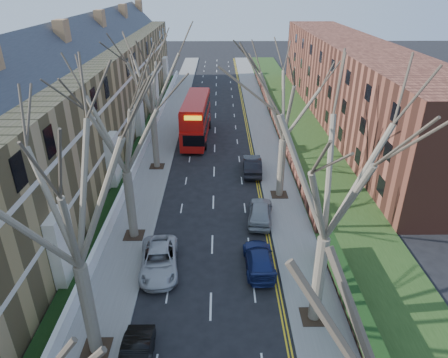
{
  "coord_description": "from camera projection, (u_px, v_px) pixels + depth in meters",
  "views": [
    {
      "loc": [
        0.57,
        -8.22,
        16.79
      ],
      "look_at": [
        0.88,
        19.16,
        3.1
      ],
      "focal_mm": 32.0,
      "sensor_mm": 36.0,
      "label": 1
    }
  ],
  "objects": [
    {
      "name": "pavement_left",
      "position": [
        167.0,
        130.0,
        49.65
      ],
      "size": [
        3.0,
        102.0,
        0.12
      ],
      "primitive_type": "cube",
      "color": "slate",
      "rests_on": "ground"
    },
    {
      "name": "pavement_right",
      "position": [
        263.0,
        130.0,
        49.77
      ],
      "size": [
        3.0,
        102.0,
        0.12
      ],
      "primitive_type": "cube",
      "color": "slate",
      "rests_on": "ground"
    },
    {
      "name": "terrace_left",
      "position": [
        78.0,
        105.0,
        39.97
      ],
      "size": [
        9.7,
        78.0,
        13.6
      ],
      "color": "#99824E",
      "rests_on": "ground"
    },
    {
      "name": "flats_right",
      "position": [
        351.0,
        82.0,
        51.26
      ],
      "size": [
        13.97,
        54.0,
        10.0
      ],
      "color": "brown",
      "rests_on": "ground"
    },
    {
      "name": "front_wall_left",
      "position": [
        142.0,
        150.0,
        42.23
      ],
      "size": [
        0.3,
        78.0,
        1.0
      ],
      "color": "white",
      "rests_on": "ground"
    },
    {
      "name": "grass_verge_right",
      "position": [
        299.0,
        129.0,
        49.78
      ],
      "size": [
        6.0,
        102.0,
        0.06
      ],
      "color": "#203915",
      "rests_on": "ground"
    },
    {
      "name": "tree_left_mid",
      "position": [
        63.0,
        183.0,
        15.89
      ],
      "size": [
        10.5,
        10.5,
        14.71
      ],
      "color": "#6F614F",
      "rests_on": "ground"
    },
    {
      "name": "tree_left_far",
      "position": [
        120.0,
        114.0,
        24.98
      ],
      "size": [
        10.15,
        10.15,
        14.22
      ],
      "color": "#6F614F",
      "rests_on": "ground"
    },
    {
      "name": "tree_left_dist",
      "position": [
        149.0,
        70.0,
        35.57
      ],
      "size": [
        10.5,
        10.5,
        14.71
      ],
      "color": "#6F614F",
      "rests_on": "ground"
    },
    {
      "name": "tree_right_mid",
      "position": [
        335.0,
        161.0,
        17.8
      ],
      "size": [
        10.5,
        10.5,
        14.71
      ],
      "color": "#6F614F",
      "rests_on": "ground"
    },
    {
      "name": "tree_right_far",
      "position": [
        287.0,
        90.0,
        30.46
      ],
      "size": [
        10.15,
        10.15,
        14.22
      ],
      "color": "#6F614F",
      "rests_on": "ground"
    },
    {
      "name": "double_decker_bus",
      "position": [
        196.0,
        119.0,
        46.23
      ],
      "size": [
        3.2,
        11.26,
        4.66
      ],
      "rotation": [
        0.0,
        0.0,
        3.1
      ],
      "color": "#B4100C",
      "rests_on": "ground"
    },
    {
      "name": "car_left_far",
      "position": [
        159.0,
        260.0,
        25.54
      ],
      "size": [
        2.83,
        5.31,
        1.42
      ],
      "primitive_type": "imported",
      "rotation": [
        0.0,
        0.0,
        0.1
      ],
      "color": "#ADAEB3",
      "rests_on": "ground"
    },
    {
      "name": "car_right_near",
      "position": [
        259.0,
        259.0,
        25.72
      ],
      "size": [
        1.99,
        4.61,
        1.32
      ],
      "primitive_type": "imported",
      "rotation": [
        0.0,
        0.0,
        3.17
      ],
      "color": "navy",
      "rests_on": "ground"
    },
    {
      "name": "car_right_mid",
      "position": [
        260.0,
        212.0,
        30.77
      ],
      "size": [
        2.36,
        4.71,
        1.54
      ],
      "primitive_type": "imported",
      "rotation": [
        0.0,
        0.0,
        3.02
      ],
      "color": "gray",
      "rests_on": "ground"
    },
    {
      "name": "car_right_far",
      "position": [
        252.0,
        165.0,
        38.46
      ],
      "size": [
        1.86,
        4.88,
        1.59
      ],
      "primitive_type": "imported",
      "rotation": [
        0.0,
        0.0,
        3.1
      ],
      "color": "black",
      "rests_on": "ground"
    }
  ]
}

